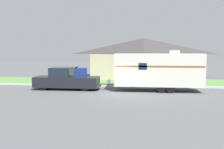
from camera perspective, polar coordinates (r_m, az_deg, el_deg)
The scene contains 7 objects.
ground_plane at distance 20.70m, azimuth 0.56°, elevation -4.28°, with size 120.00×120.00×0.00m, color #515456.
curb_strip at distance 24.38m, azimuth 1.47°, elevation -2.63°, with size 80.00×0.30×0.14m.
lawn_strip at distance 27.99m, azimuth 2.12°, elevation -1.70°, with size 80.00×7.00×0.03m.
house_across_street at distance 33.33m, azimuth 7.18°, elevation 4.00°, with size 13.82×8.45×5.15m.
pickup_truck at distance 22.98m, azimuth -10.35°, elevation -1.17°, with size 5.89×1.99×2.08m.
travel_trailer at distance 21.96m, azimuth 10.52°, elevation 1.06°, with size 8.76×2.24×3.53m.
mailbox at distance 26.80m, azimuth -13.34°, elevation 0.12°, with size 0.48×0.20×1.41m.
Camera 1 is at (2.09, -20.29, 3.50)m, focal length 40.00 mm.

